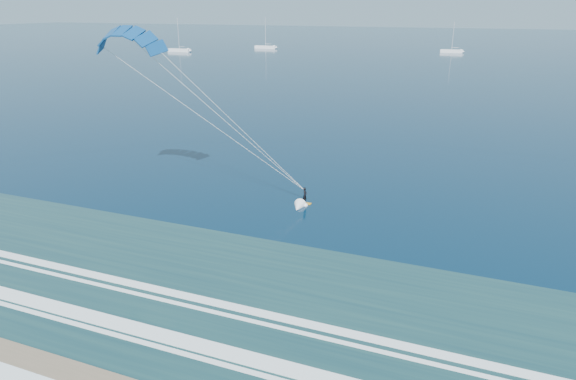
% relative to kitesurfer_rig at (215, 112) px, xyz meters
% --- Properties ---
extents(kitesurfer_rig, '(20.04, 7.01, 16.70)m').
position_rel_kitesurfer_rig_xyz_m(kitesurfer_rig, '(0.00, 0.00, 0.00)').
color(kitesurfer_rig, '#C17E16').
rests_on(kitesurfer_rig, ground).
extents(sailboat_0, '(9.59, 2.40, 12.92)m').
position_rel_kitesurfer_rig_xyz_m(sailboat_0, '(-95.91, 140.97, -7.73)').
color(sailboat_0, white).
rests_on(sailboat_0, ground).
extents(sailboat_1, '(9.45, 2.40, 12.88)m').
position_rel_kitesurfer_rig_xyz_m(sailboat_1, '(-70.57, 168.43, -7.73)').
color(sailboat_1, white).
rests_on(sailboat_1, ground).
extents(sailboat_2, '(8.29, 2.40, 11.56)m').
position_rel_kitesurfer_rig_xyz_m(sailboat_2, '(5.25, 176.45, -7.74)').
color(sailboat_2, white).
rests_on(sailboat_2, ground).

